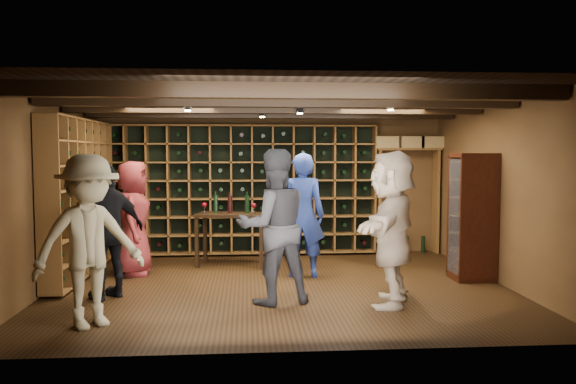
{
  "coord_description": "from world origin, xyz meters",
  "views": [
    {
      "loc": [
        -0.45,
        -7.4,
        1.78
      ],
      "look_at": [
        0.12,
        0.2,
        1.25
      ],
      "focal_mm": 35.0,
      "sensor_mm": 36.0,
      "label": 1
    }
  ],
  "objects": [
    {
      "name": "room_shell",
      "position": [
        0.0,
        0.05,
        2.42
      ],
      "size": [
        6.0,
        6.0,
        6.0
      ],
      "color": "brown",
      "rests_on": "ground"
    },
    {
      "name": "guest_khaki",
      "position": [
        -2.05,
        -1.61,
        0.89
      ],
      "size": [
        1.31,
        1.21,
        1.77
      ],
      "primitive_type": "imported",
      "rotation": [
        0.0,
        0.0,
        0.63
      ],
      "color": "gray",
      "rests_on": "ground"
    },
    {
      "name": "display_cabinet",
      "position": [
        2.71,
        0.2,
        0.86
      ],
      "size": [
        0.55,
        0.5,
        1.75
      ],
      "color": "#33120A",
      "rests_on": "ground"
    },
    {
      "name": "wine_rack_left",
      "position": [
        -2.83,
        0.82,
        1.15
      ],
      "size": [
        0.3,
        2.65,
        2.2
      ],
      "color": "brown",
      "rests_on": "ground"
    },
    {
      "name": "guest_woman_black",
      "position": [
        -2.13,
        -0.47,
        0.83
      ],
      "size": [
        0.97,
        0.98,
        1.66
      ],
      "primitive_type": "imported",
      "rotation": [
        0.0,
        0.0,
        3.94
      ],
      "color": "black",
      "rests_on": "ground"
    },
    {
      "name": "ground",
      "position": [
        0.0,
        0.0,
        0.0
      ],
      "size": [
        6.0,
        6.0,
        0.0
      ],
      "primitive_type": "plane",
      "color": "black",
      "rests_on": "ground"
    },
    {
      "name": "guest_beige",
      "position": [
        1.25,
        -1.0,
        0.91
      ],
      "size": [
        1.13,
        1.76,
        1.81
      ],
      "primitive_type": "imported",
      "rotation": [
        0.0,
        0.0,
        4.33
      ],
      "color": "tan",
      "rests_on": "ground"
    },
    {
      "name": "tasting_table",
      "position": [
        -0.68,
        1.41,
        0.74
      ],
      "size": [
        1.2,
        0.77,
        1.11
      ],
      "rotation": [
        0.0,
        0.0,
        -0.21
      ],
      "color": "black",
      "rests_on": "ground"
    },
    {
      "name": "man_grey_suit",
      "position": [
        -0.13,
        -0.84,
        0.91
      ],
      "size": [
        1.03,
        0.89,
        1.83
      ],
      "primitive_type": "imported",
      "rotation": [
        0.0,
        0.0,
        3.39
      ],
      "color": "black",
      "rests_on": "ground"
    },
    {
      "name": "man_blue_shirt",
      "position": [
        0.35,
        0.56,
        0.89
      ],
      "size": [
        0.71,
        0.52,
        1.78
      ],
      "primitive_type": "imported",
      "rotation": [
        0.0,
        0.0,
        2.98
      ],
      "color": "navy",
      "rests_on": "ground"
    },
    {
      "name": "guest_red_floral",
      "position": [
        -2.1,
        0.85,
        0.83
      ],
      "size": [
        0.57,
        0.84,
        1.67
      ],
      "primitive_type": "imported",
      "rotation": [
        0.0,
        0.0,
        1.63
      ],
      "color": "maroon",
      "rests_on": "ground"
    },
    {
      "name": "wine_rack_back",
      "position": [
        -0.52,
        2.33,
        1.15
      ],
      "size": [
        4.65,
        0.3,
        2.2
      ],
      "color": "brown",
      "rests_on": "ground"
    },
    {
      "name": "crate_shelf",
      "position": [
        2.41,
        2.32,
        1.57
      ],
      "size": [
        1.2,
        0.32,
        2.07
      ],
      "color": "brown",
      "rests_on": "ground"
    }
  ]
}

